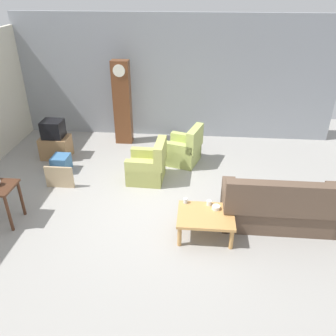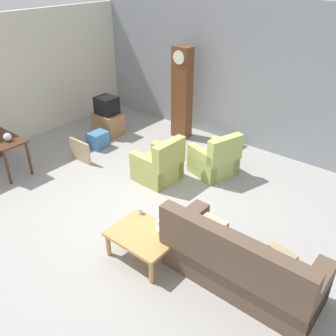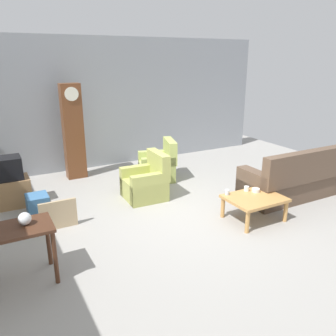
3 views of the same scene
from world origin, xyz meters
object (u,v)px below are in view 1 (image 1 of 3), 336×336
object	(u,v)px
armchair_olive_far	(184,150)
cup_white_porcelain	(209,203)
coffee_table_wood	(206,217)
armchair_olive_near	(148,167)
framed_picture_leaning	(59,177)
cup_blue_rimmed	(185,201)
couch_floral	(282,208)
bowl_white_stacked	(216,207)
grandfather_clock	(122,103)
storage_box_blue	(61,163)
tv_stand_cabinet	(56,147)
tv_crt	(53,129)

from	to	relation	value
armchair_olive_far	cup_white_porcelain	bearing A→B (deg)	-76.75
coffee_table_wood	armchair_olive_near	bearing A→B (deg)	124.88
framed_picture_leaning	cup_blue_rimmed	bearing A→B (deg)	-19.77
couch_floral	bowl_white_stacked	world-z (taller)	couch_floral
framed_picture_leaning	cup_white_porcelain	world-z (taller)	cup_white_porcelain
grandfather_clock	bowl_white_stacked	size ratio (longest dim) A/B	15.44
coffee_table_wood	storage_box_blue	xyz separation A→B (m)	(-3.28, 1.98, -0.17)
coffee_table_wood	tv_stand_cabinet	bearing A→B (deg)	143.97
grandfather_clock	coffee_table_wood	bearing A→B (deg)	-59.81
tv_stand_cabinet	storage_box_blue	bearing A→B (deg)	-61.31
armchair_olive_far	cup_white_porcelain	world-z (taller)	armchair_olive_far
couch_floral	bowl_white_stacked	xyz separation A→B (m)	(-1.17, -0.21, 0.10)
tv_stand_cabinet	bowl_white_stacked	xyz separation A→B (m)	(3.82, -2.48, 0.18)
armchair_olive_near	tv_stand_cabinet	xyz separation A→B (m)	(-2.41, 0.88, -0.04)
couch_floral	cup_white_porcelain	bearing A→B (deg)	-175.51
framed_picture_leaning	storage_box_blue	xyz separation A→B (m)	(-0.22, 0.70, -0.05)
armchair_olive_near	tv_stand_cabinet	bearing A→B (deg)	159.91
armchair_olive_near	storage_box_blue	world-z (taller)	armchair_olive_near
tv_stand_cabinet	framed_picture_leaning	xyz separation A→B (m)	(0.59, -1.37, -0.03)
tv_stand_cabinet	cup_white_porcelain	distance (m)	4.40
armchair_olive_near	grandfather_clock	world-z (taller)	grandfather_clock
bowl_white_stacked	cup_white_porcelain	bearing A→B (deg)	136.39
armchair_olive_far	framed_picture_leaning	xyz separation A→B (m)	(-2.55, -1.38, -0.06)
armchair_olive_far	couch_floral	bearing A→B (deg)	-50.86
coffee_table_wood	couch_floral	bearing A→B (deg)	15.99
storage_box_blue	armchair_olive_far	bearing A→B (deg)	13.91
grandfather_clock	armchair_olive_near	bearing A→B (deg)	-64.54
cup_blue_rimmed	tv_crt	bearing A→B (deg)	144.54
couch_floral	cup_white_porcelain	xyz separation A→B (m)	(-1.29, -0.10, 0.11)
couch_floral	tv_crt	world-z (taller)	couch_floral
storage_box_blue	bowl_white_stacked	bearing A→B (deg)	-27.61
storage_box_blue	cup_white_porcelain	xyz separation A→B (m)	(3.33, -1.69, 0.28)
storage_box_blue	cup_blue_rimmed	xyz separation A→B (m)	(2.92, -1.66, 0.28)
cup_white_porcelain	cup_blue_rimmed	distance (m)	0.42
bowl_white_stacked	storage_box_blue	bearing A→B (deg)	152.39
armchair_olive_far	grandfather_clock	world-z (taller)	grandfather_clock
tv_crt	storage_box_blue	distance (m)	0.95
tv_crt	cup_blue_rimmed	distance (m)	4.04
framed_picture_leaning	cup_blue_rimmed	size ratio (longest dim) A/B	6.45
bowl_white_stacked	tv_stand_cabinet	bearing A→B (deg)	147.00
tv_crt	bowl_white_stacked	world-z (taller)	tv_crt
armchair_olive_far	coffee_table_wood	size ratio (longest dim) A/B	1.02
couch_floral	cup_blue_rimmed	size ratio (longest dim) A/B	22.60
couch_floral	cup_blue_rimmed	world-z (taller)	couch_floral
grandfather_clock	cup_blue_rimmed	xyz separation A→B (m)	(1.79, -3.39, -0.62)
armchair_olive_near	armchair_olive_far	distance (m)	1.15
grandfather_clock	cup_blue_rimmed	bearing A→B (deg)	-62.12
armchair_olive_near	tv_stand_cabinet	size ratio (longest dim) A/B	1.35
tv_stand_cabinet	cup_blue_rimmed	world-z (taller)	tv_stand_cabinet
tv_stand_cabinet	cup_white_porcelain	world-z (taller)	tv_stand_cabinet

